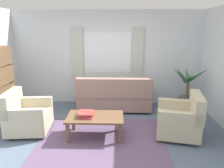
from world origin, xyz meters
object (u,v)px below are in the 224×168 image
Objects in this scene: potted_plant at (187,94)px; bookshelf at (1,89)px; book_stack_on_table at (86,114)px; couch at (114,97)px; armchair_left at (26,116)px; armchair_right at (181,119)px; coffee_table at (95,119)px.

potted_plant is 0.74× the size of bookshelf.
book_stack_on_table is 2.17m from bookshelf.
bookshelf is (-2.56, -0.76, 0.41)m from couch.
book_stack_on_table is at bearing -103.68° from armchair_left.
armchair_left is 1.30m from book_stack_on_table.
armchair_left and armchair_right have the same top height.
armchair_left is 0.72× the size of potted_plant.
bookshelf reaches higher than couch.
armchair_right is at bearing 3.26° from book_stack_on_table.
book_stack_on_table is (-0.52, -1.45, 0.12)m from couch.
couch is at bearing 76.50° from coffee_table.
book_stack_on_table is 2.88m from potted_plant.
potted_plant is (2.43, 1.54, -0.06)m from book_stack_on_table.
couch is 5.42× the size of book_stack_on_table.
armchair_left is at bearing -159.96° from potted_plant.
armchair_left is 0.83× the size of coffee_table.
bookshelf is (-4.47, -0.85, 0.35)m from potted_plant.
bookshelf is at bearing 16.55° from couch.
potted_plant reaches higher than coffee_table.
couch reaches higher than armchair_left.
armchair_right is 1.89m from book_stack_on_table.
bookshelf is (-2.21, 0.68, 0.39)m from coffee_table.
book_stack_on_table is (-0.17, -0.01, 0.10)m from coffee_table.
potted_plant is at bearing -75.40° from armchair_left.
couch is 2.20m from armchair_left.
armchair_left reaches higher than book_stack_on_table.
couch is 2.08× the size of armchair_left.
potted_plant reaches higher than couch.
armchair_left is at bearing 35.18° from couch.
potted_plant is at bearing -177.42° from couch.
coffee_table is (1.45, -0.17, 0.03)m from armchair_left.
potted_plant is (1.91, 0.09, 0.06)m from couch.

